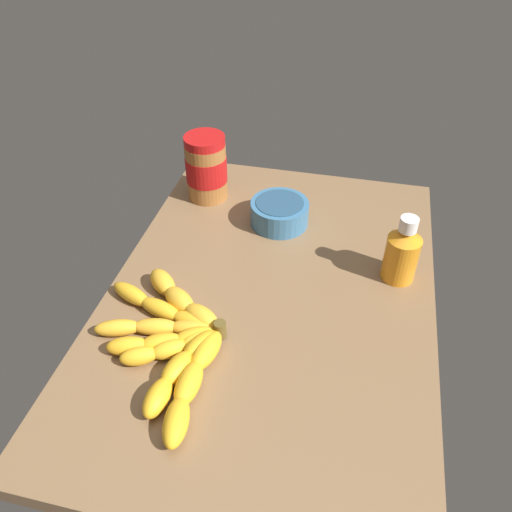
{
  "coord_description": "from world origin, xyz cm",
  "views": [
    {
      "loc": [
        -64.23,
        -12.17,
        63.59
      ],
      "look_at": [
        2.69,
        3.23,
        5.8
      ],
      "focal_mm": 36.0,
      "sensor_mm": 36.0,
      "label": 1
    }
  ],
  "objects_px": {
    "peanut_butter_jar": "(206,168)",
    "small_bowl": "(280,212)",
    "banana_bunch": "(173,339)",
    "honey_bottle": "(402,252)"
  },
  "relations": [
    {
      "from": "peanut_butter_jar",
      "to": "small_bowl",
      "type": "distance_m",
      "value": 0.19
    },
    {
      "from": "peanut_butter_jar",
      "to": "small_bowl",
      "type": "xyz_separation_m",
      "value": [
        -0.06,
        -0.17,
        -0.05
      ]
    },
    {
      "from": "peanut_butter_jar",
      "to": "small_bowl",
      "type": "height_order",
      "value": "peanut_butter_jar"
    },
    {
      "from": "small_bowl",
      "to": "peanut_butter_jar",
      "type": "bearing_deg",
      "value": 69.66
    },
    {
      "from": "small_bowl",
      "to": "honey_bottle",
      "type": "bearing_deg",
      "value": -115.36
    },
    {
      "from": "honey_bottle",
      "to": "small_bowl",
      "type": "height_order",
      "value": "honey_bottle"
    },
    {
      "from": "banana_bunch",
      "to": "small_bowl",
      "type": "distance_m",
      "value": 0.38
    },
    {
      "from": "peanut_butter_jar",
      "to": "honey_bottle",
      "type": "xyz_separation_m",
      "value": [
        -0.18,
        -0.42,
        -0.01
      ]
    },
    {
      "from": "banana_bunch",
      "to": "honey_bottle",
      "type": "relative_size",
      "value": 2.55
    },
    {
      "from": "banana_bunch",
      "to": "small_bowl",
      "type": "relative_size",
      "value": 2.8
    }
  ]
}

